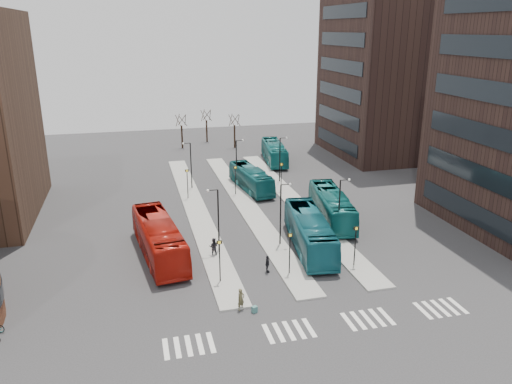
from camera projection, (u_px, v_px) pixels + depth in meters
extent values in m
plane|color=#2B2B2D|center=(324.00, 364.00, 31.33)|extent=(160.00, 160.00, 0.00)
cube|color=gray|center=(196.00, 209.00, 57.99)|extent=(2.50, 45.00, 0.15)
cube|color=gray|center=(246.00, 205.00, 59.40)|extent=(2.50, 45.00, 0.15)
cube|color=gray|center=(294.00, 201.00, 60.80)|extent=(2.50, 45.00, 0.15)
cube|color=navy|center=(254.00, 309.00, 36.96)|extent=(0.48, 0.44, 0.49)
imported|color=#AA170D|center=(159.00, 238.00, 45.70)|extent=(4.55, 13.00, 3.55)
imported|color=#155C69|center=(309.00, 232.00, 47.33)|extent=(4.63, 12.62, 3.43)
imported|color=#12585B|center=(251.00, 179.00, 64.77)|extent=(3.80, 10.89, 2.97)
imported|color=#146565|center=(331.00, 206.00, 54.26)|extent=(4.61, 12.17, 3.31)
imported|color=#166D6E|center=(274.00, 152.00, 78.17)|extent=(4.14, 11.64, 3.17)
imported|color=brown|center=(241.00, 299.00, 37.14)|extent=(0.75, 0.66, 1.71)
imported|color=black|center=(214.00, 247.00, 46.00)|extent=(1.03, 0.92, 1.76)
imported|color=black|center=(267.00, 264.00, 42.90)|extent=(0.51, 0.96, 1.56)
imported|color=black|center=(304.00, 249.00, 45.53)|extent=(1.26, 1.29, 1.78)
cube|color=silver|center=(166.00, 349.00, 32.79)|extent=(0.35, 2.40, 0.01)
cube|color=silver|center=(177.00, 347.00, 32.96)|extent=(0.35, 2.40, 0.01)
cube|color=silver|center=(189.00, 346.00, 33.14)|extent=(0.35, 2.40, 0.01)
cube|color=silver|center=(200.00, 344.00, 33.31)|extent=(0.35, 2.40, 0.01)
cube|color=silver|center=(211.00, 342.00, 33.49)|extent=(0.35, 2.40, 0.01)
cube|color=silver|center=(268.00, 334.00, 34.43)|extent=(0.35, 2.40, 0.01)
cube|color=silver|center=(279.00, 332.00, 34.60)|extent=(0.35, 2.40, 0.01)
cube|color=silver|center=(289.00, 331.00, 34.78)|extent=(0.35, 2.40, 0.01)
cube|color=silver|center=(299.00, 329.00, 34.96)|extent=(0.35, 2.40, 0.01)
cube|color=silver|center=(309.00, 328.00, 35.13)|extent=(0.35, 2.40, 0.01)
cube|color=silver|center=(349.00, 322.00, 35.83)|extent=(0.35, 2.40, 0.01)
cube|color=silver|center=(358.00, 320.00, 36.01)|extent=(0.35, 2.40, 0.01)
cube|color=silver|center=(368.00, 319.00, 36.19)|extent=(0.35, 2.40, 0.01)
cube|color=silver|center=(377.00, 317.00, 36.36)|extent=(0.35, 2.40, 0.01)
cube|color=silver|center=(386.00, 316.00, 36.54)|extent=(0.35, 2.40, 0.01)
cube|color=silver|center=(423.00, 311.00, 37.24)|extent=(0.35, 2.40, 0.01)
cube|color=silver|center=(432.00, 309.00, 37.42)|extent=(0.35, 2.40, 0.01)
cube|color=silver|center=(440.00, 308.00, 37.59)|extent=(0.35, 2.40, 0.01)
cube|color=silver|center=(449.00, 307.00, 37.77)|extent=(0.35, 2.40, 0.01)
cube|color=silver|center=(458.00, 305.00, 37.94)|extent=(0.35, 2.40, 0.01)
cube|color=black|center=(469.00, 211.00, 50.43)|extent=(0.12, 16.00, 2.00)
cube|color=black|center=(474.00, 173.00, 49.18)|extent=(0.12, 16.00, 2.00)
cube|color=black|center=(480.00, 133.00, 47.93)|extent=(0.12, 16.00, 2.00)
cube|color=black|center=(486.00, 91.00, 46.68)|extent=(0.12, 16.00, 2.00)
cube|color=black|center=(492.00, 46.00, 45.43)|extent=(0.12, 16.00, 2.00)
cube|color=black|center=(499.00, 0.00, 44.18)|extent=(0.12, 16.00, 2.00)
cube|color=black|center=(398.00, 62.00, 80.18)|extent=(20.00, 20.00, 30.00)
cube|color=black|center=(336.00, 141.00, 81.73)|extent=(0.12, 16.00, 2.00)
cube|color=black|center=(338.00, 117.00, 80.48)|extent=(0.12, 16.00, 2.00)
cube|color=black|center=(339.00, 92.00, 79.23)|extent=(0.12, 16.00, 2.00)
cube|color=black|center=(340.00, 66.00, 77.98)|extent=(0.12, 16.00, 2.00)
cube|color=black|center=(342.00, 39.00, 76.73)|extent=(0.12, 16.00, 2.00)
cube|color=black|center=(343.00, 12.00, 75.48)|extent=(0.12, 16.00, 2.00)
cylinder|color=black|center=(220.00, 262.00, 40.76)|extent=(0.10, 0.10, 3.50)
cube|color=black|center=(219.00, 242.00, 40.21)|extent=(0.45, 0.10, 0.30)
cube|color=yellow|center=(219.00, 243.00, 40.16)|extent=(0.20, 0.02, 0.20)
cylinder|color=black|center=(188.00, 184.00, 61.01)|extent=(0.10, 0.10, 3.50)
cube|color=black|center=(187.00, 171.00, 60.46)|extent=(0.45, 0.10, 0.30)
cube|color=yellow|center=(187.00, 171.00, 60.41)|extent=(0.20, 0.02, 0.20)
cylinder|color=black|center=(290.00, 254.00, 42.16)|extent=(0.10, 0.10, 3.50)
cube|color=black|center=(290.00, 235.00, 41.62)|extent=(0.45, 0.10, 0.30)
cube|color=yellow|center=(290.00, 235.00, 41.56)|extent=(0.20, 0.02, 0.20)
cylinder|color=black|center=(235.00, 181.00, 62.42)|extent=(0.10, 0.10, 3.50)
cube|color=black|center=(235.00, 167.00, 61.87)|extent=(0.45, 0.10, 0.30)
cube|color=yellow|center=(235.00, 168.00, 61.82)|extent=(0.20, 0.02, 0.20)
cylinder|color=black|center=(355.00, 247.00, 43.57)|extent=(0.10, 0.10, 3.50)
cube|color=black|center=(356.00, 228.00, 43.02)|extent=(0.45, 0.10, 0.30)
cube|color=yellow|center=(357.00, 229.00, 42.97)|extent=(0.20, 0.02, 0.20)
cylinder|color=black|center=(281.00, 178.00, 63.82)|extent=(0.10, 0.10, 3.50)
cube|color=black|center=(281.00, 164.00, 63.28)|extent=(0.45, 0.10, 0.30)
cube|color=yellow|center=(282.00, 164.00, 63.22)|extent=(0.20, 0.02, 0.20)
cylinder|color=black|center=(218.00, 221.00, 46.12)|extent=(0.14, 0.14, 6.00)
cylinder|color=black|center=(213.00, 190.00, 45.08)|extent=(0.90, 0.08, 0.08)
sphere|color=silver|center=(208.00, 191.00, 44.98)|extent=(0.24, 0.24, 0.24)
cylinder|color=black|center=(191.00, 166.00, 64.54)|extent=(0.14, 0.14, 6.00)
cylinder|color=black|center=(187.00, 143.00, 63.50)|extent=(0.90, 0.08, 0.08)
sphere|color=silver|center=(183.00, 143.00, 63.39)|extent=(0.24, 0.24, 0.24)
cylinder|color=black|center=(280.00, 215.00, 47.53)|extent=(0.14, 0.14, 6.00)
cylinder|color=black|center=(286.00, 185.00, 46.70)|extent=(0.90, 0.08, 0.08)
sphere|color=silver|center=(290.00, 184.00, 46.81)|extent=(0.24, 0.24, 0.24)
cylinder|color=black|center=(236.00, 163.00, 65.94)|extent=(0.14, 0.14, 6.00)
cylinder|color=black|center=(239.00, 140.00, 65.11)|extent=(0.90, 0.08, 0.08)
sphere|color=silver|center=(243.00, 140.00, 65.22)|extent=(0.24, 0.24, 0.24)
cylinder|color=black|center=(339.00, 210.00, 48.94)|extent=(0.14, 0.14, 6.00)
cylinder|color=black|center=(345.00, 180.00, 48.11)|extent=(0.90, 0.08, 0.08)
sphere|color=silver|center=(349.00, 180.00, 48.21)|extent=(0.24, 0.24, 0.24)
cylinder|color=black|center=(280.00, 160.00, 67.35)|extent=(0.14, 0.14, 6.00)
cylinder|color=black|center=(283.00, 138.00, 66.52)|extent=(0.90, 0.08, 0.08)
sphere|color=silver|center=(287.00, 138.00, 66.62)|extent=(0.24, 0.24, 0.24)
cylinder|color=black|center=(182.00, 137.00, 87.32)|extent=(0.30, 0.30, 4.00)
cylinder|color=black|center=(185.00, 120.00, 86.58)|extent=(0.10, 1.56, 1.95)
cylinder|color=black|center=(182.00, 120.00, 87.08)|extent=(1.48, 0.59, 1.97)
cylinder|color=black|center=(178.00, 120.00, 86.66)|extent=(0.90, 1.31, 1.99)
cylinder|color=black|center=(178.00, 121.00, 85.90)|extent=(0.89, 1.31, 1.99)
cylinder|color=black|center=(183.00, 121.00, 85.85)|extent=(1.48, 0.58, 1.97)
cylinder|color=black|center=(207.00, 131.00, 92.17)|extent=(0.30, 0.30, 4.00)
cylinder|color=black|center=(210.00, 115.00, 91.43)|extent=(0.10, 1.56, 1.95)
cylinder|color=black|center=(207.00, 115.00, 91.93)|extent=(1.48, 0.59, 1.97)
cylinder|color=black|center=(203.00, 115.00, 91.52)|extent=(0.90, 1.31, 1.99)
cylinder|color=black|center=(204.00, 116.00, 90.76)|extent=(0.89, 1.31, 1.99)
cylinder|color=black|center=(208.00, 116.00, 90.71)|extent=(1.48, 0.58, 1.97)
cylinder|color=black|center=(235.00, 136.00, 87.59)|extent=(0.30, 0.30, 4.00)
cylinder|color=black|center=(238.00, 120.00, 86.85)|extent=(0.10, 1.56, 1.95)
cylinder|color=black|center=(235.00, 119.00, 87.35)|extent=(1.48, 0.59, 1.97)
cylinder|color=black|center=(231.00, 120.00, 86.93)|extent=(0.90, 1.31, 1.99)
cylinder|color=black|center=(232.00, 121.00, 86.17)|extent=(0.89, 1.31, 1.99)
cylinder|color=black|center=(236.00, 121.00, 86.12)|extent=(1.48, 0.58, 1.97)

